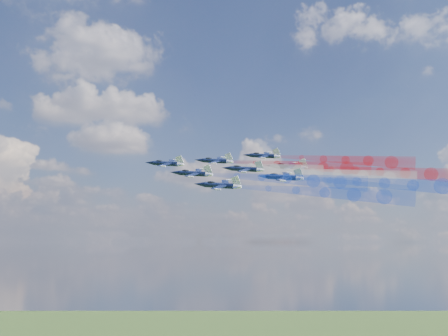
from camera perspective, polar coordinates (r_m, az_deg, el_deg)
name	(u,v)px	position (r m, az deg, el deg)	size (l,w,h in m)	color
jet_lead	(166,164)	(176.88, -6.06, 0.46)	(11.02, 13.77, 3.67)	black
trail_lead	(251,168)	(168.35, 2.81, -0.02)	(4.59, 43.97, 4.59)	white
jet_inner_left	(193,174)	(161.56, -3.25, -0.58)	(11.02, 13.77, 3.67)	black
trail_inner_left	(287,179)	(154.61, 6.60, -1.16)	(4.59, 43.97, 4.59)	blue
jet_inner_right	(215,161)	(181.09, -0.91, 0.75)	(11.02, 13.77, 3.67)	black
trail_inner_right	(300,165)	(174.98, 7.91, 0.29)	(4.59, 43.97, 4.59)	red
jet_outer_left	(220,185)	(147.31, -0.47, -1.83)	(11.02, 13.77, 3.67)	black
trail_outer_left	(325,192)	(141.98, 10.45, -2.50)	(4.59, 43.97, 4.59)	blue
jet_center_third	(244,169)	(167.58, 2.14, -0.10)	(11.02, 13.77, 3.67)	black
trail_center_third	(337,174)	(163.15, 11.74, -0.63)	(4.59, 43.97, 4.59)	white
jet_outer_right	(263,156)	(189.94, 4.11, 1.28)	(11.02, 13.77, 3.67)	black
trail_outer_right	(346,160)	(186.15, 12.58, 0.85)	(4.59, 43.97, 4.59)	red
jet_rear_left	(282,177)	(156.49, 6.09, -0.97)	(11.02, 13.77, 3.67)	black
trail_rear_left	(385,183)	(154.18, 16.41, -1.54)	(4.59, 43.97, 4.59)	blue
jet_rear_right	(289,167)	(175.09, 6.75, 0.13)	(11.02, 13.77, 3.67)	black
trail_rear_right	(380,172)	(172.81, 15.97, -0.36)	(4.59, 43.97, 4.59)	red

